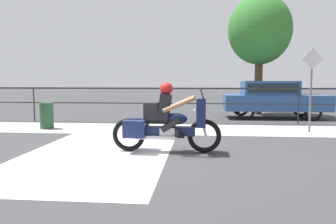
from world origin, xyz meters
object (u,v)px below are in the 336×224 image
(street_sign, at_px, (311,81))
(parked_car, at_px, (273,97))
(motorcycle, at_px, (166,122))
(trash_bin, at_px, (47,116))
(tree_behind_sign, at_px, (260,30))

(street_sign, bearing_deg, parked_car, 94.22)
(motorcycle, bearing_deg, street_sign, 33.21)
(motorcycle, relative_size, street_sign, 0.95)
(motorcycle, height_order, street_sign, street_sign)
(motorcycle, xyz_separation_m, parked_car, (3.88, 7.06, 0.23))
(street_sign, bearing_deg, motorcycle, -142.55)
(trash_bin, xyz_separation_m, tree_behind_sign, (7.87, 5.60, 3.52))
(parked_car, xyz_separation_m, trash_bin, (-8.18, -3.89, -0.47))
(trash_bin, bearing_deg, street_sign, 0.13)
(motorcycle, height_order, parked_car, parked_car)
(parked_car, height_order, trash_bin, parked_car)
(parked_car, distance_m, tree_behind_sign, 3.50)
(trash_bin, distance_m, street_sign, 8.55)
(motorcycle, bearing_deg, trash_bin, 139.35)
(motorcycle, distance_m, street_sign, 5.33)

